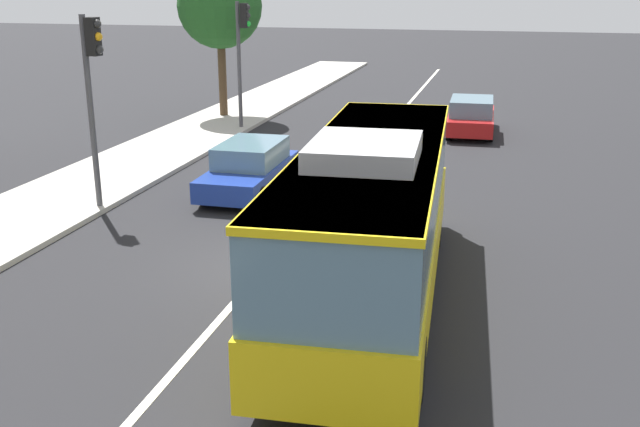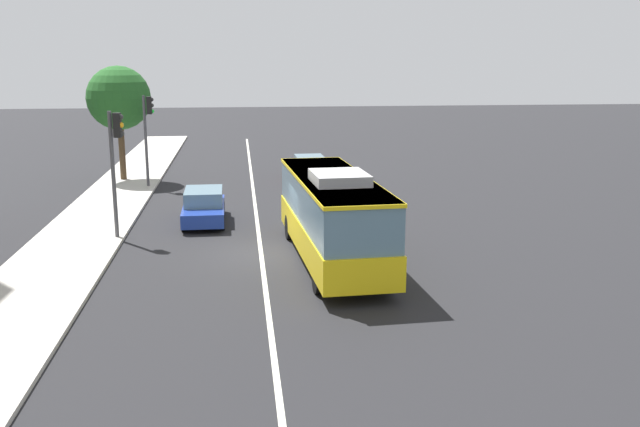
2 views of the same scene
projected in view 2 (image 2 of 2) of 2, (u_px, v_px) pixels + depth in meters
name	position (u px, v px, depth m)	size (l,w,h in m)	color
ground_plane	(261.00, 253.00, 26.32)	(160.00, 160.00, 0.00)	black
sidewalk_kerb	(62.00, 258.00, 25.48)	(80.00, 3.63, 0.14)	#B2ADA3
lane_centre_line	(261.00, 253.00, 26.32)	(76.00, 0.16, 0.01)	silver
transit_bus	(333.00, 213.00, 24.92)	(10.13, 3.09, 3.46)	yellow
sedan_red	(310.00, 168.00, 41.92)	(4.55, 1.93, 1.46)	#B21919
sedan_blue	(204.00, 206.00, 31.18)	(4.52, 1.86, 1.46)	#1E3899
traffic_light_near_corner	(116.00, 153.00, 27.50)	(0.34, 0.62, 5.20)	#47474C
traffic_light_mid_block	(148.00, 125.00, 38.71)	(0.34, 0.62, 5.20)	#47474C
street_tree_kerbside_left	(119.00, 98.00, 40.55)	(3.71, 3.71, 6.79)	#4C3823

